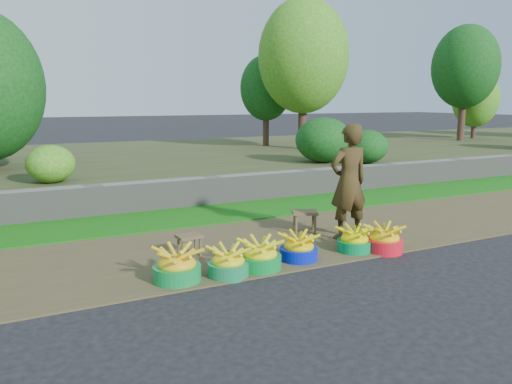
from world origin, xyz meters
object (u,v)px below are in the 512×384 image
stool_left (189,239)px  vendor_woman (349,182)px  basin_c (260,256)px  stool_right (305,215)px  basin_e (354,241)px  basin_f (384,240)px  basin_b (228,263)px  basin_d (299,249)px  basin_a (177,267)px

stool_left → vendor_woman: size_ratio=0.20×
basin_c → stool_right: size_ratio=1.11×
basin_e → basin_f: bearing=-24.9°
basin_b → basin_d: basin_d is taller
basin_a → vendor_woman: bearing=11.6°
basin_a → vendor_woman: 2.91m
basin_e → stool_right: stool_right is taller
basin_e → vendor_woman: bearing=62.3°
basin_d → stool_left: bearing=146.8°
stool_left → basin_c: bearing=-55.7°
vendor_woman → basin_c: bearing=21.1°
stool_left → vendor_woman: vendor_woman is taller
stool_right → vendor_woman: size_ratio=0.28×
basin_f → stool_right: basin_f is taller
basin_e → basin_a: bearing=-179.6°
basin_e → stool_right: size_ratio=1.01×
basin_c → basin_e: 1.46m
basin_a → basin_d: (1.62, 0.04, -0.02)m
basin_b → basin_f: basin_f is taller
basin_a → vendor_woman: (2.77, 0.57, 0.68)m
stool_right → vendor_woman: vendor_woman is taller
basin_a → basin_d: size_ratio=1.12×
basin_a → stool_right: (2.40, 1.14, 0.10)m
basin_f → stool_left: size_ratio=1.53×
basin_b → vendor_woman: bearing=16.8°
stool_left → basin_b: bearing=-80.1°
basin_a → stool_right: 2.65m
vendor_woman → stool_left: bearing=-4.5°
basin_d → basin_e: size_ratio=1.04×
basin_f → basin_c: bearing=176.9°
basin_b → stool_right: size_ratio=1.04×
basin_b → basin_e: bearing=3.3°
vendor_woman → basin_f: bearing=97.7°
basin_c → stool_right: basin_c is taller
basin_d → vendor_woman: vendor_woman is taller
basin_a → stool_left: bearing=62.4°
basin_f → stool_left: bearing=158.2°
basin_d → stool_left: size_ratio=1.47×
basin_c → basin_d: (0.60, 0.09, -0.01)m
basin_c → stool_left: size_ratio=1.57×
basin_e → basin_f: size_ratio=0.93×
stool_right → basin_f: bearing=-70.6°
basin_a → basin_c: basin_a is taller
stool_right → vendor_woman: 0.89m
basin_d → stool_right: 1.35m
basin_f → basin_b: bearing=178.5°
basin_d → stool_right: size_ratio=1.04×
basin_f → vendor_woman: size_ratio=0.30×
basin_a → basin_b: 0.59m
basin_d → vendor_woman: size_ratio=0.29×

